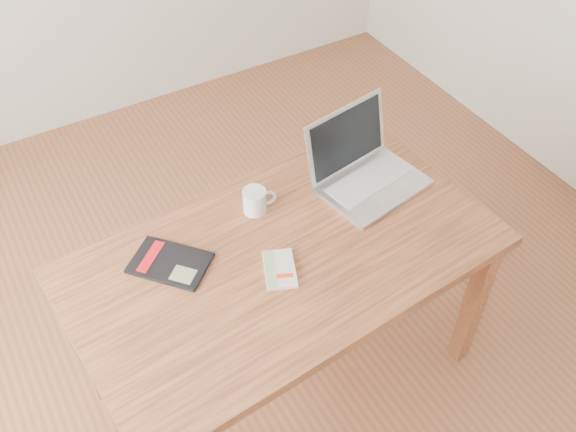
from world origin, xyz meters
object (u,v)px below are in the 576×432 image
laptop (364,169)px  black_guidebook (170,263)px  coffee_mug (256,200)px  white_guidebook (280,269)px  desk (284,270)px

laptop → black_guidebook: bearing=171.5°
black_guidebook → coffee_mug: bearing=-28.5°
white_guidebook → laptop: 0.54m
coffee_mug → white_guidebook: bearing=-90.7°
white_guidebook → coffee_mug: size_ratio=1.55×
laptop → coffee_mug: (-0.42, 0.06, -0.01)m
black_guidebook → coffee_mug: coffee_mug is taller
black_guidebook → desk: bearing=-64.0°
laptop → desk: bearing=-169.1°
white_guidebook → laptop: size_ratio=0.44×
desk → laptop: (0.44, 0.17, 0.15)m
coffee_mug → laptop: bearing=3.9°
white_guidebook → laptop: (0.49, 0.23, 0.05)m
white_guidebook → laptop: bearing=47.3°
desk → black_guidebook: (-0.35, 0.15, 0.10)m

